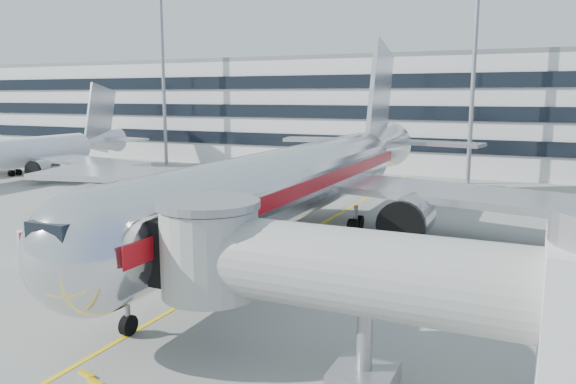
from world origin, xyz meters
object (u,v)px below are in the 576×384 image
at_px(baggage_tug, 90,257).
at_px(belt_loader, 78,248).
at_px(main_jet, 305,178).
at_px(cargo_container_right, 102,226).
at_px(cargo_container_left, 50,232).
at_px(ramp_worker, 84,246).
at_px(cargo_container_front, 35,243).

bearing_deg(baggage_tug, belt_loader, 145.99).
bearing_deg(main_jet, cargo_container_right, -151.79).
relative_size(cargo_container_left, cargo_container_right, 0.80).
height_order(belt_loader, ramp_worker, belt_loader).
distance_m(belt_loader, cargo_container_front, 2.82).
distance_m(cargo_container_right, cargo_container_front, 5.61).
xyz_separation_m(main_jet, ramp_worker, (-10.20, -11.75, -3.43)).
height_order(cargo_container_right, cargo_container_front, cargo_container_right).
distance_m(cargo_container_front, ramp_worker, 3.42).
bearing_deg(belt_loader, ramp_worker, -15.04).
bearing_deg(belt_loader, cargo_container_left, 157.41).
xyz_separation_m(cargo_container_left, cargo_container_front, (1.85, -2.90, 0.08)).
bearing_deg(ramp_worker, baggage_tug, -77.77).
xyz_separation_m(cargo_container_left, cargo_container_right, (2.28, 2.69, 0.08)).
height_order(main_jet, ramp_worker, main_jet).
relative_size(baggage_tug, ramp_worker, 1.66).
bearing_deg(belt_loader, cargo_container_right, 115.53).
xyz_separation_m(baggage_tug, cargo_container_front, (-5.51, 0.91, -0.00)).
distance_m(baggage_tug, ramp_worker, 2.83).
bearing_deg(main_jet, ramp_worker, -130.98).
bearing_deg(cargo_container_left, cargo_container_front, -57.48).
height_order(main_jet, cargo_container_right, main_jet).
bearing_deg(baggage_tug, cargo_container_right, 127.98).
relative_size(belt_loader, ramp_worker, 2.61).
relative_size(baggage_tug, cargo_container_right, 1.39).
height_order(belt_loader, cargo_container_right, belt_loader).
distance_m(main_jet, cargo_container_left, 18.50).
xyz_separation_m(baggage_tug, cargo_container_left, (-7.36, 3.82, -0.08)).
relative_size(cargo_container_right, ramp_worker, 1.19).
height_order(cargo_container_left, ramp_worker, ramp_worker).
xyz_separation_m(belt_loader, cargo_container_front, (-2.60, -1.05, 0.29)).
height_order(baggage_tug, cargo_container_left, baggage_tug).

